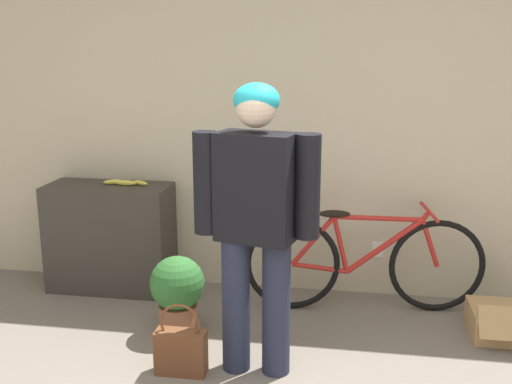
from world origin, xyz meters
TOP-DOWN VIEW (x-y plane):
  - wall_back at (0.00, 2.41)m, footprint 8.00×0.07m
  - side_shelf at (-1.45, 2.16)m, footprint 0.93×0.39m
  - person at (-0.17, 1.15)m, footprint 0.69×0.32m
  - bicycle at (0.45, 2.07)m, footprint 1.66×0.46m
  - banana at (-1.32, 2.18)m, footprint 0.36×0.10m
  - handbag at (-0.58, 1.04)m, footprint 0.29×0.12m
  - cardboard_box at (1.38, 1.82)m, footprint 0.49×0.46m
  - potted_plant at (-0.74, 1.52)m, footprint 0.35×0.35m

SIDE VIEW (x-z plane):
  - cardboard_box at x=1.38m, z-range -0.04..0.22m
  - handbag at x=-0.58m, z-range -0.07..0.36m
  - potted_plant at x=-0.74m, z-range 0.03..0.55m
  - bicycle at x=0.45m, z-range -0.01..0.73m
  - side_shelf at x=-1.45m, z-range 0.00..0.81m
  - banana at x=-1.32m, z-range 0.81..0.85m
  - person at x=-0.17m, z-range 0.13..1.77m
  - wall_back at x=0.00m, z-range 0.00..2.60m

